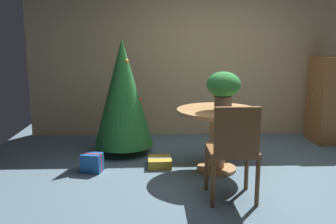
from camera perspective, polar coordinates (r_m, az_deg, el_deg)
name	(u,v)px	position (r m, az deg, el deg)	size (l,w,h in m)	color
ground_plane	(237,180)	(4.41, 10.54, -10.33)	(6.60, 6.60, 0.00)	slate
back_wall_panel	(210,58)	(6.27, 6.46, 8.34)	(6.00, 0.10, 2.60)	tan
round_dining_table	(218,127)	(4.54, 7.65, -2.33)	(1.00, 1.00, 0.77)	#B27F4C
flower_vase	(223,87)	(4.40, 8.56, 3.87)	(0.40, 0.40, 0.46)	#665B51
wooden_chair_near	(234,147)	(3.68, 10.08, -5.32)	(0.48, 0.46, 0.99)	brown
holiday_tree	(123,93)	(5.17, -6.97, 2.93)	(0.83, 0.83, 1.61)	brown
gift_box_blue	(92,163)	(4.65, -11.66, -7.69)	(0.28, 0.23, 0.23)	#1E569E
gift_box_gold	(160,162)	(4.77, -1.28, -7.73)	(0.30, 0.32, 0.11)	gold
wooden_cabinet	(328,100)	(6.30, 23.49, 1.75)	(0.48, 0.60, 1.34)	brown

